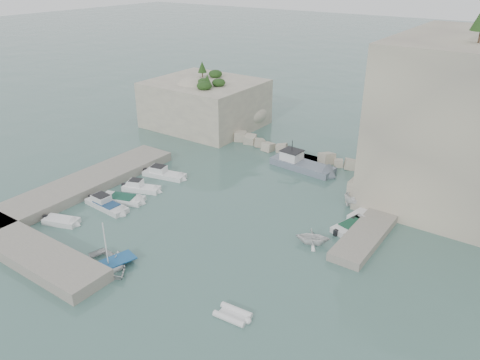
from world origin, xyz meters
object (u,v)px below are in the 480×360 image
Objects in this scene: motorboat_d at (107,208)px; tender_east_a at (312,244)px; tender_east_d at (366,208)px; motorboat_a at (165,177)px; inflatable_dinghy at (233,316)px; rowboat at (109,268)px; tender_east_c at (366,215)px; motorboat_e at (62,223)px; work_boat at (302,169)px; motorboat_c at (123,201)px; motorboat_b at (142,191)px; tender_east_b at (351,228)px.

motorboat_d is 1.88× the size of tender_east_a.
motorboat_d is 1.25× the size of tender_east_d.
motorboat_a reaches higher than inflatable_dinghy.
rowboat is at bearing -36.12° from motorboat_d.
motorboat_e is at bearing 139.41° from tender_east_c.
work_boat is at bearing 8.14° from tender_east_a.
tender_east_d is at bearing -22.41° from work_boat.
work_boat reaches higher than motorboat_d.
tender_east_d is (1.80, 21.55, 0.00)m from inflatable_dinghy.
motorboat_d is at bearing 83.62° from tender_east_a.
motorboat_c is 1.35× the size of motorboat_e.
motorboat_a is 1.86× the size of tender_east_a.
tender_east_c is 1.06× the size of tender_east_d.
motorboat_b is at bearing 74.67° from motorboat_c.
tender_east_a is at bearing -20.21° from motorboat_a.
inflatable_dinghy is 0.57× the size of tender_east_c.
tender_east_a is 0.63× the size of tender_east_c.
tender_east_c is (23.03, 14.28, 0.00)m from motorboat_d.
tender_east_a is 0.34× the size of work_boat.
tender_east_d is (1.51, 9.38, 0.00)m from tender_east_a.
motorboat_c is 1.02× the size of rowboat.
rowboat is 25.81m from tender_east_c.
tender_east_d is at bearing -16.16° from rowboat.
motorboat_e is 0.81× the size of tender_east_d.
tender_east_d is at bearing 3.27° from motorboat_a.
tender_east_b is (23.98, 15.72, 0.00)m from motorboat_e.
tender_east_d reaches higher than motorboat_d.
work_boat reaches higher than rowboat.
tender_east_d is at bearing 80.86° from inflatable_dinghy.
work_boat is (11.85, 19.01, 0.00)m from motorboat_c.
motorboat_d is 1.24× the size of tender_east_b.
motorboat_b and motorboat_d have the same top height.
rowboat is (8.39, -9.13, 0.00)m from motorboat_c.
inflatable_dinghy is 21.63m from tender_east_d.
inflatable_dinghy is 16.94m from tender_east_b.
rowboat is at bearing 128.75° from tender_east_d.
tender_east_b is (23.29, 1.66, 0.00)m from motorboat_a.
work_boat is at bearing 32.73° from motorboat_b.
motorboat_b is 0.99× the size of tender_east_d.
tender_east_d is (-0.32, 4.75, 0.00)m from tender_east_b.
motorboat_d is at bearing -99.41° from motorboat_a.
tender_east_c is (0.21, 3.33, 0.00)m from tender_east_b.
rowboat is 22.99m from tender_east_b.
rowboat is 1.07× the size of tender_east_b.
motorboat_b is 5.02m from motorboat_d.
tender_east_b is at bearing 164.00° from tender_east_d.
motorboat_a is 21.66m from tender_east_a.
tender_east_c is (22.82, 12.27, 0.00)m from motorboat_c.
tender_east_c is (2.04, 7.96, 0.00)m from tender_east_a.
tender_east_a is 0.66× the size of tender_east_b.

